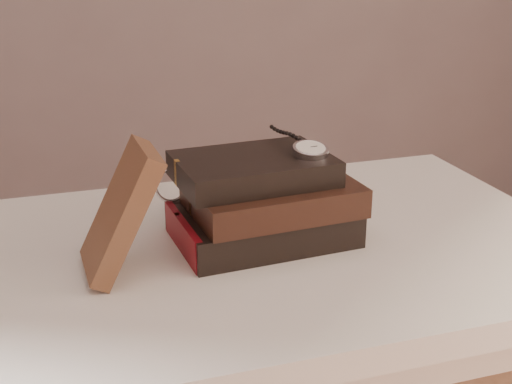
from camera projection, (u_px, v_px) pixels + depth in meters
name	position (u px, v px, depth m)	size (l,w,h in m)	color
table	(243.00, 299.00, 1.04)	(1.00, 0.60, 0.75)	silver
book_stack	(263.00, 201.00, 1.00)	(0.27, 0.19, 0.13)	black
journal	(121.00, 211.00, 0.89)	(0.03, 0.11, 0.18)	#46291B
pocket_watch	(308.00, 149.00, 0.99)	(0.06, 0.16, 0.02)	silver
eyeglasses	(187.00, 182.00, 1.04)	(0.11, 0.13, 0.05)	silver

